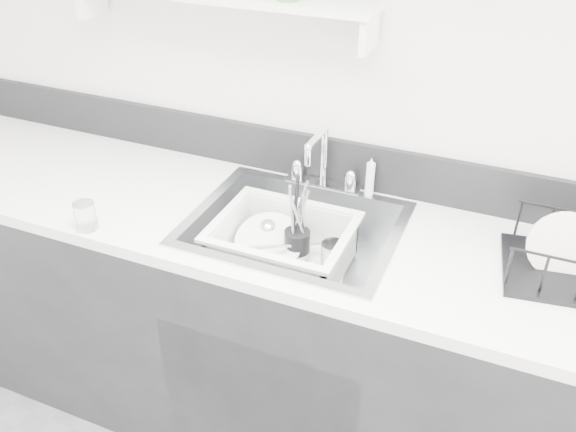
% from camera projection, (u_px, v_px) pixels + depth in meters
% --- Properties ---
extents(room_shell, '(3.50, 3.00, 2.60)m').
position_uv_depth(room_shell, '(72.00, 56.00, 0.83)').
color(room_shell, silver).
rests_on(room_shell, ground).
extents(counter_run, '(3.20, 0.62, 0.92)m').
position_uv_depth(counter_run, '(294.00, 335.00, 2.11)').
color(counter_run, black).
rests_on(counter_run, ground).
extents(backsplash, '(3.20, 0.02, 0.16)m').
position_uv_depth(backsplash, '(328.00, 160.00, 2.05)').
color(backsplash, black).
rests_on(backsplash, counter_run).
extents(sink, '(0.64, 0.52, 0.20)m').
position_uv_depth(sink, '(294.00, 248.00, 1.92)').
color(sink, silver).
rests_on(sink, counter_run).
extents(faucet, '(0.26, 0.18, 0.23)m').
position_uv_depth(faucet, '(323.00, 172.00, 2.02)').
color(faucet, silver).
rests_on(faucet, counter_run).
extents(side_sprayer, '(0.03, 0.03, 0.14)m').
position_uv_depth(side_sprayer, '(370.00, 177.00, 1.97)').
color(side_sprayer, white).
rests_on(side_sprayer, counter_run).
extents(wash_tub, '(0.48, 0.42, 0.16)m').
position_uv_depth(wash_tub, '(283.00, 247.00, 1.91)').
color(wash_tub, white).
rests_on(wash_tub, sink).
extents(plate_stack, '(0.27, 0.26, 0.11)m').
position_uv_depth(plate_stack, '(272.00, 249.00, 1.97)').
color(plate_stack, white).
rests_on(plate_stack, wash_tub).
extents(utensil_cup, '(0.08, 0.08, 0.28)m').
position_uv_depth(utensil_cup, '(297.00, 243.00, 1.95)').
color(utensil_cup, black).
rests_on(utensil_cup, wash_tub).
extents(ladle, '(0.28, 0.27, 0.08)m').
position_uv_depth(ladle, '(277.00, 247.00, 1.96)').
color(ladle, silver).
rests_on(ladle, wash_tub).
extents(tumbler_in_tub, '(0.10, 0.10, 0.10)m').
position_uv_depth(tumbler_in_tub, '(333.00, 257.00, 1.89)').
color(tumbler_in_tub, white).
rests_on(tumbler_in_tub, wash_tub).
extents(tumbler_counter, '(0.08, 0.08, 0.09)m').
position_uv_depth(tumbler_counter, '(86.00, 216.00, 1.82)').
color(tumbler_counter, white).
rests_on(tumbler_counter, counter_run).
extents(bowl_small, '(0.12, 0.12, 0.03)m').
position_uv_depth(bowl_small, '(311.00, 278.00, 1.87)').
color(bowl_small, white).
rests_on(bowl_small, wash_tub).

